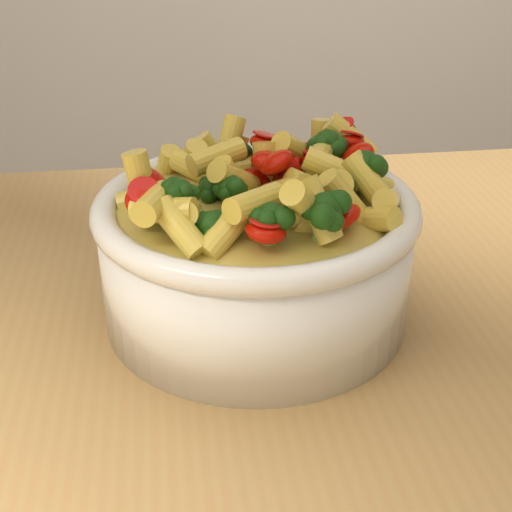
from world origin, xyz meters
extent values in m
cube|color=#A27B45|center=(0.00, 0.00, 0.88)|extent=(1.20, 0.80, 0.04)
cylinder|color=#A27B45|center=(0.55, 0.35, 0.43)|extent=(0.05, 0.05, 0.86)
cylinder|color=white|center=(0.10, 0.05, 0.95)|extent=(0.25, 0.25, 0.10)
ellipsoid|color=white|center=(0.10, 0.05, 0.92)|extent=(0.23, 0.23, 0.04)
torus|color=white|center=(0.10, 0.05, 1.00)|extent=(0.26, 0.26, 0.02)
ellipsoid|color=#DBC34A|center=(0.10, 0.05, 1.00)|extent=(0.22, 0.22, 0.02)
camera|label=1|loc=(0.03, -0.45, 1.23)|focal=50.00mm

